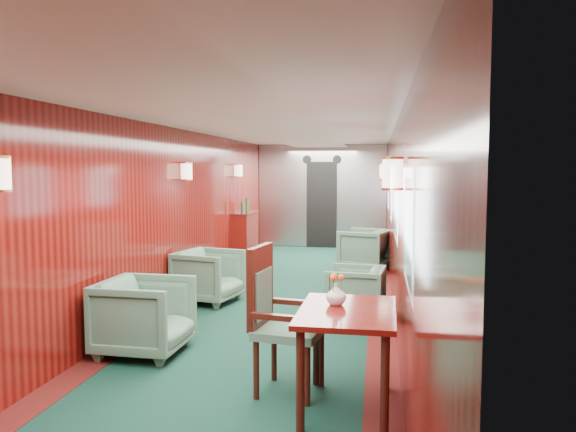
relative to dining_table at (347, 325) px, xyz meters
The scene contains 12 objects.
room 3.30m from the dining_table, 109.86° to the left, with size 12.00×12.10×2.40m.
bulkhead 8.96m from the dining_table, 96.88° to the left, with size 2.98×0.17×2.39m.
windows_right 3.34m from the dining_table, 82.61° to the left, with size 0.02×8.60×0.80m.
wall_sconces 3.86m from the dining_table, 106.87° to the left, with size 2.97×7.97×0.25m.
dining_table is the anchor object (origin of this frame).
side_chair 0.65m from the dining_table, 156.27° to the left, with size 0.61×0.64×1.21m.
credenza 7.16m from the dining_table, 109.68° to the left, with size 0.34×1.09×1.25m.
flower_vase 0.26m from the dining_table, 126.47° to the left, with size 0.16×0.16×0.17m, color silver.
armchair_left_near 2.29m from the dining_table, 154.66° to the left, with size 0.81×0.83×0.76m, color #1F4939.
armchair_left_far 3.79m from the dining_table, 123.17° to the left, with size 0.78×0.80×0.73m, color #1F4939.
armchair_right_near 2.74m from the dining_table, 90.87° to the left, with size 0.68×0.70×0.63m, color #1F4939.
armchair_right_far 6.03m from the dining_table, 90.09° to the left, with size 0.80×0.82×0.75m, color #1F4939.
Camera 1 is at (1.29, -7.15, 1.84)m, focal length 35.00 mm.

